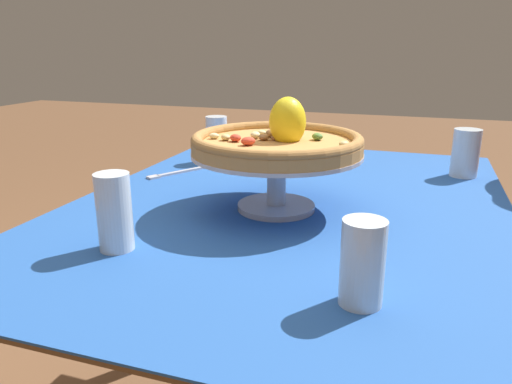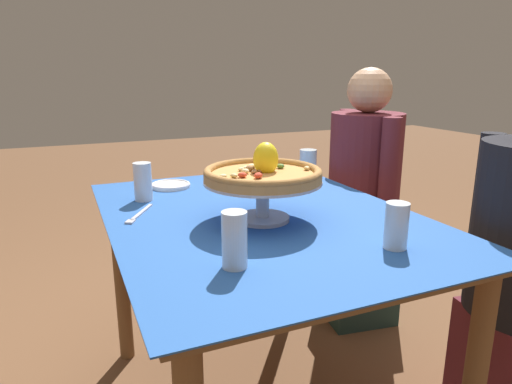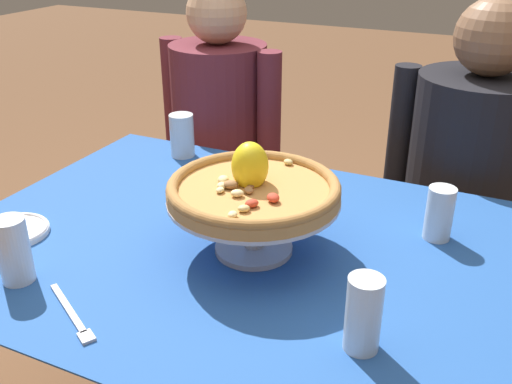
# 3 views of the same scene
# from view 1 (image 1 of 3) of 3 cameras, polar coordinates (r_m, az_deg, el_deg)

# --- Properties ---
(dining_table) EXTENTS (1.26, 0.95, 0.77)m
(dining_table) POSITION_cam_1_polar(r_m,az_deg,el_deg) (1.15, 3.95, -6.32)
(dining_table) COLOR brown
(dining_table) RESTS_ON ground
(pizza_stand) EXTENTS (0.36, 0.36, 0.13)m
(pizza_stand) POSITION_cam_1_polar(r_m,az_deg,el_deg) (1.04, 2.42, 2.77)
(pizza_stand) COLOR #B7B7C1
(pizza_stand) RESTS_ON dining_table
(pizza) EXTENTS (0.36, 0.36, 0.11)m
(pizza) POSITION_cam_1_polar(r_m,az_deg,el_deg) (1.03, 2.55, 5.99)
(pizza) COLOR #BC8447
(pizza) RESTS_ON pizza_stand
(water_glass_back_left) EXTENTS (0.07, 0.07, 0.13)m
(water_glass_back_left) POSITION_cam_1_polar(r_m,az_deg,el_deg) (1.43, 23.20, 3.86)
(water_glass_back_left) COLOR silver
(water_glass_back_left) RESTS_ON dining_table
(water_glass_back_right) EXTENTS (0.06, 0.06, 0.12)m
(water_glass_back_right) POSITION_cam_1_polar(r_m,az_deg,el_deg) (0.69, 12.27, -8.57)
(water_glass_back_right) COLOR silver
(water_glass_back_right) RESTS_ON dining_table
(water_glass_front_right) EXTENTS (0.06, 0.06, 0.14)m
(water_glass_front_right) POSITION_cam_1_polar(r_m,az_deg,el_deg) (0.88, -16.15, -2.77)
(water_glass_front_right) COLOR silver
(water_glass_front_right) RESTS_ON dining_table
(water_glass_front_left) EXTENTS (0.06, 0.06, 0.14)m
(water_glass_front_left) POSITION_cam_1_polar(r_m,az_deg,el_deg) (1.49, -4.60, 5.84)
(water_glass_front_left) COLOR white
(water_glass_front_left) RESTS_ON dining_table
(side_plate) EXTENTS (0.15, 0.15, 0.02)m
(side_plate) POSITION_cam_1_polar(r_m,az_deg,el_deg) (1.60, 1.94, 4.77)
(side_plate) COLOR white
(side_plate) RESTS_ON dining_table
(dinner_fork) EXTENTS (0.18, 0.12, 0.01)m
(dinner_fork) POSITION_cam_1_polar(r_m,az_deg,el_deg) (1.37, -9.27, 2.24)
(dinner_fork) COLOR #B7B7C1
(dinner_fork) RESTS_ON dining_table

